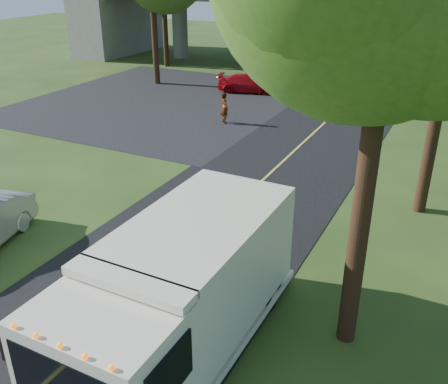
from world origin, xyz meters
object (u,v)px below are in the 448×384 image
Objects in this scene: red_sedan at (248,83)px; pedestrian at (225,108)px; step_van at (182,291)px; utility_pole at (249,21)px; traffic_signal at (279,39)px.

pedestrian is at bearing 179.09° from red_sedan.
pedestrian is at bearing 114.23° from step_van.
utility_pole reaches higher than step_van.
red_sedan is (0.63, -1.37, -3.99)m from utility_pole.
utility_pole is 27.14m from step_van.
step_van is at bearing -73.21° from traffic_signal.
traffic_signal is at bearing 53.13° from utility_pole.
utility_pole is 1.20× the size of step_van.
traffic_signal reaches higher than pedestrian.
utility_pole reaches higher than red_sedan.
step_van reaches higher than pedestrian.
red_sedan is at bearing -104.50° from traffic_signal.
utility_pole is at bearing 9.67° from red_sedan.
utility_pole reaches higher than pedestrian.
red_sedan is (-0.87, -3.37, -2.59)m from traffic_signal.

